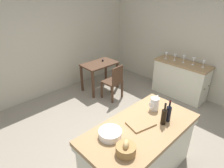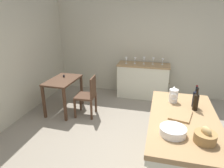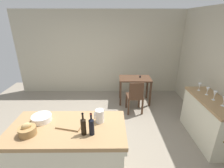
{
  "view_description": "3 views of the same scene",
  "coord_description": "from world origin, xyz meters",
  "px_view_note": "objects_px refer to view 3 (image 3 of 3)",
  "views": [
    {
      "loc": [
        -2.02,
        -1.84,
        2.57
      ],
      "look_at": [
        0.24,
        0.5,
        0.89
      ],
      "focal_mm": 31.19,
      "sensor_mm": 36.0,
      "label": 1
    },
    {
      "loc": [
        -2.75,
        -0.29,
        2.16
      ],
      "look_at": [
        0.49,
        0.52,
        0.94
      ],
      "focal_mm": 32.15,
      "sensor_mm": 36.0,
      "label": 2
    },
    {
      "loc": [
        0.32,
        -2.6,
        2.31
      ],
      "look_at": [
        0.34,
        0.69,
        1.0
      ],
      "focal_mm": 26.06,
      "sensor_mm": 36.0,
      "label": 3
    }
  ],
  "objects_px": {
    "island_table": "(70,148)",
    "wine_glass_far_right": "(200,85)",
    "pitcher": "(100,116)",
    "wash_bowl": "(42,118)",
    "wine_bottle_dark": "(92,126)",
    "wine_glass_middle": "(215,94)",
    "wine_glass_left": "(224,100)",
    "cutting_board": "(71,124)",
    "writing_desk": "(135,82)",
    "bread_basket": "(27,130)",
    "wooden_chair": "(135,96)",
    "wine_bottle_amber": "(83,126)",
    "side_cabinet": "(208,120)",
    "wine_glass_right": "(208,90)"
  },
  "relations": [
    {
      "from": "wooden_chair",
      "to": "wine_glass_right",
      "type": "height_order",
      "value": "wine_glass_right"
    },
    {
      "from": "wash_bowl",
      "to": "wine_glass_far_right",
      "type": "height_order",
      "value": "wine_glass_far_right"
    },
    {
      "from": "writing_desk",
      "to": "wine_bottle_dark",
      "type": "height_order",
      "value": "wine_bottle_dark"
    },
    {
      "from": "wine_bottle_amber",
      "to": "bread_basket",
      "type": "bearing_deg",
      "value": -179.84
    },
    {
      "from": "wooden_chair",
      "to": "wine_glass_far_right",
      "type": "height_order",
      "value": "wine_glass_far_right"
    },
    {
      "from": "wine_bottle_amber",
      "to": "wine_glass_middle",
      "type": "relative_size",
      "value": 1.79
    },
    {
      "from": "wine_glass_middle",
      "to": "wooden_chair",
      "type": "bearing_deg",
      "value": 141.81
    },
    {
      "from": "wooden_chair",
      "to": "wine_bottle_dark",
      "type": "bearing_deg",
      "value": -114.08
    },
    {
      "from": "side_cabinet",
      "to": "wine_glass_left",
      "type": "relative_size",
      "value": 7.67
    },
    {
      "from": "pitcher",
      "to": "island_table",
      "type": "bearing_deg",
      "value": -164.98
    },
    {
      "from": "cutting_board",
      "to": "wine_glass_right",
      "type": "bearing_deg",
      "value": 20.77
    },
    {
      "from": "writing_desk",
      "to": "wine_bottle_amber",
      "type": "relative_size",
      "value": 2.82
    },
    {
      "from": "wine_bottle_dark",
      "to": "wine_glass_middle",
      "type": "distance_m",
      "value": 2.39
    },
    {
      "from": "wine_glass_left",
      "to": "wine_glass_far_right",
      "type": "height_order",
      "value": "wine_glass_left"
    },
    {
      "from": "pitcher",
      "to": "bread_basket",
      "type": "height_order",
      "value": "pitcher"
    },
    {
      "from": "wine_glass_left",
      "to": "wash_bowl",
      "type": "bearing_deg",
      "value": -172.69
    },
    {
      "from": "writing_desk",
      "to": "wine_glass_left",
      "type": "xyz_separation_m",
      "value": [
        1.28,
        -1.86,
        0.38
      ]
    },
    {
      "from": "island_table",
      "to": "wine_glass_far_right",
      "type": "distance_m",
      "value": 2.85
    },
    {
      "from": "side_cabinet",
      "to": "wine_glass_left",
      "type": "height_order",
      "value": "wine_glass_left"
    },
    {
      "from": "pitcher",
      "to": "wine_glass_right",
      "type": "xyz_separation_m",
      "value": [
        2.11,
        0.88,
        0.03
      ]
    },
    {
      "from": "wooden_chair",
      "to": "wine_bottle_dark",
      "type": "xyz_separation_m",
      "value": [
        -0.88,
        -1.97,
        0.52
      ]
    },
    {
      "from": "wooden_chair",
      "to": "wine_glass_middle",
      "type": "bearing_deg",
      "value": -38.19
    },
    {
      "from": "wine_glass_middle",
      "to": "wine_glass_left",
      "type": "bearing_deg",
      "value": -81.84
    },
    {
      "from": "wash_bowl",
      "to": "wine_bottle_amber",
      "type": "xyz_separation_m",
      "value": [
        0.69,
        -0.32,
        0.09
      ]
    },
    {
      "from": "pitcher",
      "to": "wash_bowl",
      "type": "bearing_deg",
      "value": 177.9
    },
    {
      "from": "wine_glass_far_right",
      "to": "wine_glass_left",
      "type": "bearing_deg",
      "value": -82.75
    },
    {
      "from": "wine_bottle_dark",
      "to": "writing_desk",
      "type": "bearing_deg",
      "value": 69.66
    },
    {
      "from": "wine_glass_right",
      "to": "pitcher",
      "type": "bearing_deg",
      "value": -157.44
    },
    {
      "from": "wine_glass_left",
      "to": "bread_basket",
      "type": "bearing_deg",
      "value": -167.08
    },
    {
      "from": "pitcher",
      "to": "wash_bowl",
      "type": "distance_m",
      "value": 0.89
    },
    {
      "from": "pitcher",
      "to": "wine_glass_middle",
      "type": "bearing_deg",
      "value": 17.01
    },
    {
      "from": "wine_bottle_dark",
      "to": "wine_glass_middle",
      "type": "height_order",
      "value": "wine_bottle_dark"
    },
    {
      "from": "cutting_board",
      "to": "wine_glass_middle",
      "type": "distance_m",
      "value": 2.64
    },
    {
      "from": "wash_bowl",
      "to": "bread_basket",
      "type": "bearing_deg",
      "value": -101.12
    },
    {
      "from": "cutting_board",
      "to": "wine_bottle_dark",
      "type": "bearing_deg",
      "value": -31.64
    },
    {
      "from": "cutting_board",
      "to": "wine_glass_right",
      "type": "relative_size",
      "value": 2.2
    },
    {
      "from": "wash_bowl",
      "to": "wine_glass_far_right",
      "type": "xyz_separation_m",
      "value": [
        2.94,
        1.06,
        0.09
      ]
    },
    {
      "from": "wash_bowl",
      "to": "wine_glass_left",
      "type": "distance_m",
      "value": 3.06
    },
    {
      "from": "cutting_board",
      "to": "wine_glass_left",
      "type": "height_order",
      "value": "wine_glass_left"
    },
    {
      "from": "side_cabinet",
      "to": "wine_glass_far_right",
      "type": "height_order",
      "value": "wine_glass_far_right"
    },
    {
      "from": "writing_desk",
      "to": "island_table",
      "type": "bearing_deg",
      "value": -118.92
    },
    {
      "from": "pitcher",
      "to": "wine_glass_right",
      "type": "relative_size",
      "value": 1.54
    },
    {
      "from": "wine_glass_left",
      "to": "wine_glass_middle",
      "type": "xyz_separation_m",
      "value": [
        -0.03,
        0.22,
        0.01
      ]
    },
    {
      "from": "cutting_board",
      "to": "wine_glass_far_right",
      "type": "distance_m",
      "value": 2.75
    },
    {
      "from": "writing_desk",
      "to": "wine_glass_middle",
      "type": "xyz_separation_m",
      "value": [
        1.24,
        -1.64,
        0.39
      ]
    },
    {
      "from": "bread_basket",
      "to": "cutting_board",
      "type": "distance_m",
      "value": 0.57
    },
    {
      "from": "island_table",
      "to": "writing_desk",
      "type": "bearing_deg",
      "value": 61.08
    },
    {
      "from": "bread_basket",
      "to": "wine_glass_left",
      "type": "bearing_deg",
      "value": 12.92
    },
    {
      "from": "side_cabinet",
      "to": "pitcher",
      "type": "xyz_separation_m",
      "value": [
        -2.11,
        -0.65,
        0.52
      ]
    },
    {
      "from": "wine_glass_left",
      "to": "wine_glass_far_right",
      "type": "xyz_separation_m",
      "value": [
        -0.09,
        0.67,
        -0.01
      ]
    }
  ]
}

